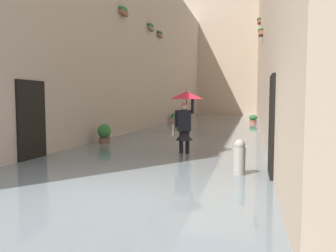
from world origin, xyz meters
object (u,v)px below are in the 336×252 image
person_wading (185,111)px  potted_plant_far_right (175,118)px  mooring_bollard (239,161)px  potted_plant_mid_right (104,135)px  potted_plant_far_left (253,120)px

person_wading → potted_plant_far_right: 13.31m
mooring_bollard → potted_plant_mid_right: bearing=-38.8°
person_wading → potted_plant_far_right: (3.31, -12.86, -0.93)m
potted_plant_far_right → potted_plant_mid_right: (-0.07, 11.36, 0.00)m
mooring_bollard → potted_plant_far_left: bearing=-91.1°
potted_plant_mid_right → mooring_bollard: bearing=141.2°
potted_plant_far_left → mooring_bollard: (0.30, 15.41, 0.06)m
person_wading → potted_plant_far_right: person_wading is taller
person_wading → mooring_bollard: size_ratio=2.26×
potted_plant_far_left → potted_plant_mid_right: (5.16, 11.50, 0.07)m
potted_plant_far_left → potted_plant_far_right: bearing=1.5°
person_wading → potted_plant_far_left: 13.18m
potted_plant_mid_right → mooring_bollard: mooring_bollard is taller
potted_plant_far_left → person_wading: bearing=81.6°
person_wading → potted_plant_far_left: bearing=-98.4°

